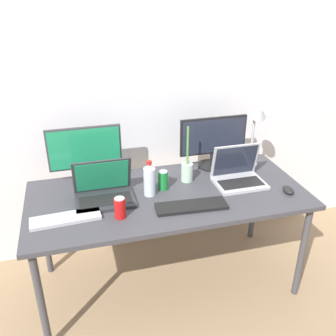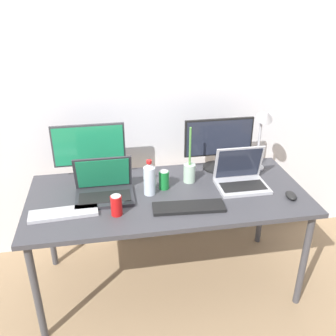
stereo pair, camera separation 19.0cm
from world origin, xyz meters
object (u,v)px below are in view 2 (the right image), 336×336
Objects in this scene: laptop_secondary at (241,177)px; bamboo_vase at (189,172)px; mouse_by_keyboard at (291,195)px; desk_lamp at (263,128)px; soda_can_by_laptop at (164,180)px; soda_can_near_keyboard at (116,205)px; keyboard_main at (189,207)px; work_desk at (168,201)px; monitor_center at (219,142)px; keyboard_aux at (64,213)px; water_bottle at (149,179)px; monitor_left at (89,150)px; laptop_silver at (104,188)px.

laptop_secondary is 0.84× the size of bamboo_vase.
desk_lamp is (-0.05, 0.39, 0.31)m from mouse_by_keyboard.
mouse_by_keyboard is 0.83× the size of soda_can_by_laptop.
soda_can_near_keyboard is at bearing -159.07° from desk_lamp.
keyboard_main is at bearing -68.98° from soda_can_by_laptop.
work_desk is 14.06× the size of soda_can_near_keyboard.
keyboard_aux is at bearing -157.35° from monitor_center.
water_bottle is 1.87× the size of soda_can_by_laptop.
soda_can_near_keyboard and soda_can_by_laptop have the same top height.
laptop_secondary is 3.14× the size of mouse_by_keyboard.
keyboard_aux is at bearing -165.59° from desk_lamp.
bamboo_vase reaches higher than monitor_center.
mouse_by_keyboard is 0.44× the size of water_bottle.
desk_lamp reaches higher than monitor_left.
soda_can_near_keyboard is (-0.83, -0.21, 0.00)m from laptop_secondary.
keyboard_aux reaches higher than work_desk.
keyboard_main is 0.79m from desk_lamp.
mouse_by_keyboard is (0.33, -0.49, -0.19)m from monitor_center.
desk_lamp is (0.81, 0.19, 0.22)m from water_bottle.
keyboard_main is at bearing -41.84° from monitor_left.
monitor_left is at bearing 106.29° from soda_can_near_keyboard.
monitor_left is 0.54m from soda_can_near_keyboard.
keyboard_aux is 0.66m from soda_can_by_laptop.
monitor_center is (0.42, 0.30, 0.26)m from work_desk.
work_desk is 0.66m from keyboard_aux.
keyboard_main is 0.66m from mouse_by_keyboard.
monitor_center reaches higher than water_bottle.
water_bottle is at bearing -38.76° from monitor_left.
desk_lamp is at bearing 102.73° from mouse_by_keyboard.
laptop_silver reaches higher than keyboard_main.
mouse_by_keyboard is 0.27× the size of bamboo_vase.
monitor_center is 4.70× the size of mouse_by_keyboard.
laptop_secondary is 1.39× the size of water_bottle.
work_desk is 3.68× the size of monitor_left.
monitor_center is at bearing 33.21° from soda_can_near_keyboard.
soda_can_near_keyboard is at bearing -146.79° from monitor_center.
mouse_by_keyboard is at bearing -11.16° from laptop_silver.
laptop_silver reaches higher than soda_can_by_laptop.
bamboo_vase is 0.59m from desk_lamp.
monitor_center reaches higher than mouse_by_keyboard.
monitor_left reaches higher than soda_can_by_laptop.
desk_lamp is at bearing 8.66° from laptop_silver.
keyboard_aux is (-1.06, -0.44, -0.20)m from monitor_center.
keyboard_aux is at bearing -161.20° from bamboo_vase.
laptop_secondary is 0.46m from keyboard_main.
laptop_silver is 0.29m from water_bottle.
keyboard_main is 1.10× the size of bamboo_vase.
water_bottle is 0.31m from bamboo_vase.
soda_can_by_laptop is 0.26× the size of desk_lamp.
bamboo_vase is at bearing -15.05° from monitor_left.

